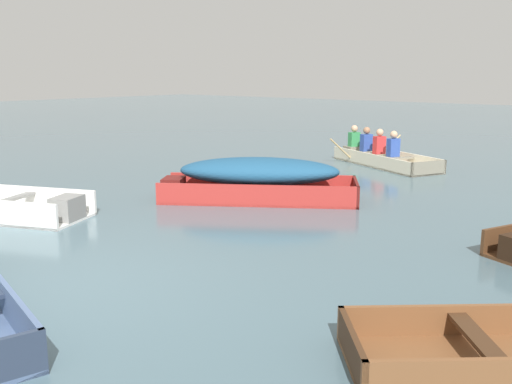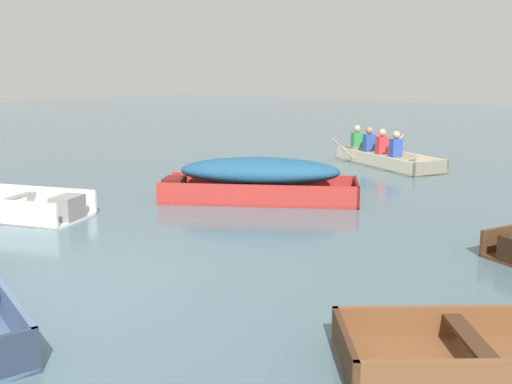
{
  "view_description": "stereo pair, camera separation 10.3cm",
  "coord_description": "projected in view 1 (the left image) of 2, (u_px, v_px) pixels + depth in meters",
  "views": [
    {
      "loc": [
        5.41,
        -2.98,
        2.27
      ],
      "look_at": [
        -0.39,
        4.11,
        0.35
      ],
      "focal_mm": 40.0,
      "sensor_mm": 36.0,
      "label": 1
    },
    {
      "loc": [
        5.49,
        -2.92,
        2.27
      ],
      "look_at": [
        -0.39,
        4.11,
        0.35
      ],
      "focal_mm": 40.0,
      "sensor_mm": 36.0,
      "label": 2
    }
  ],
  "objects": [
    {
      "name": "rowboat_cream_with_crew",
      "position": [
        379.0,
        155.0,
        14.36
      ],
      "size": [
        3.27,
        2.5,
        0.9
      ],
      "color": "beige",
      "rests_on": "ground"
    },
    {
      "name": "ground_plane",
      "position": [
        41.0,
        290.0,
        6.08
      ],
      "size": [
        80.0,
        80.0,
        0.0
      ],
      "primitive_type": "plane",
      "color": "#47606B"
    },
    {
      "name": "skiff_red_mid_moored",
      "position": [
        257.0,
        176.0,
        10.26
      ],
      "size": [
        3.55,
        2.87,
        0.78
      ],
      "color": "#AD2D28",
      "rests_on": "ground"
    }
  ]
}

